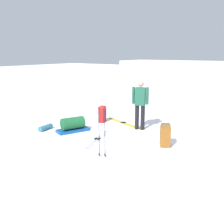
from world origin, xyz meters
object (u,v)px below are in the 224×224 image
object	(u,v)px
skier_standing	(140,102)
ski_pair_near	(97,139)
backpack_large_dark	(165,135)
ski_poles_planted_near	(102,130)
backpack_bright	(102,114)
gear_sled	(73,125)
ski_pair_far	(123,123)
sleeping_mat_rolled	(46,128)

from	to	relation	value
skier_standing	ski_pair_near	xyz separation A→B (m)	(-0.49, -1.73, -0.94)
backpack_large_dark	ski_poles_planted_near	bearing A→B (deg)	-120.61
ski_pair_near	backpack_bright	distance (m)	2.13
gear_sled	ski_poles_planted_near	bearing A→B (deg)	-28.98
ski_pair_far	ski_pair_near	bearing A→B (deg)	-79.12
ski_poles_planted_near	backpack_bright	bearing A→B (deg)	127.33
backpack_large_dark	gear_sled	distance (m)	3.16
backpack_bright	ski_pair_far	bearing A→B (deg)	22.08
backpack_large_dark	skier_standing	bearing A→B (deg)	143.26
gear_sled	sleeping_mat_rolled	bearing A→B (deg)	-154.26
gear_sled	sleeping_mat_rolled	xyz separation A→B (m)	(-0.88, -0.42, -0.13)
skier_standing	gear_sled	world-z (taller)	skier_standing
skier_standing	ski_pair_far	xyz separation A→B (m)	(-0.88, 0.34, -0.94)
backpack_bright	ski_poles_planted_near	distance (m)	3.49
gear_sled	backpack_large_dark	bearing A→B (deg)	8.32
gear_sled	sleeping_mat_rolled	size ratio (longest dim) A/B	2.12
skier_standing	backpack_large_dark	distance (m)	1.90
skier_standing	ski_poles_planted_near	xyz separation A→B (m)	(0.46, -2.72, -0.24)
sleeping_mat_rolled	backpack_bright	bearing A→B (deg)	64.95
ski_pair_far	sleeping_mat_rolled	size ratio (longest dim) A/B	3.51
backpack_bright	sleeping_mat_rolled	distance (m)	2.20
ski_poles_planted_near	gear_sled	world-z (taller)	ski_poles_planted_near
ski_pair_far	backpack_bright	world-z (taller)	backpack_bright
ski_pair_far	gear_sled	xyz separation A→B (m)	(-0.81, -1.87, 0.21)
ski_poles_planted_near	sleeping_mat_rolled	size ratio (longest dim) A/B	2.35
ski_pair_near	ski_pair_far	size ratio (longest dim) A/B	0.92
ski_poles_planted_near	sleeping_mat_rolled	bearing A→B (deg)	165.74
ski_poles_planted_near	gear_sled	distance (m)	2.51
backpack_large_dark	backpack_bright	bearing A→B (deg)	160.25
skier_standing	backpack_bright	distance (m)	1.77
gear_sled	ski_pair_far	bearing A→B (deg)	66.58
ski_pair_far	backpack_large_dark	world-z (taller)	backpack_large_dark
ski_pair_near	backpack_large_dark	size ratio (longest dim) A/B	2.70
backpack_bright	sleeping_mat_rolled	world-z (taller)	backpack_bright
backpack_large_dark	sleeping_mat_rolled	world-z (taller)	backpack_large_dark
ski_pair_near	backpack_large_dark	distance (m)	2.05
gear_sled	ski_pair_near	bearing A→B (deg)	-9.80
ski_poles_planted_near	gear_sled	xyz separation A→B (m)	(-2.15, 1.19, -0.49)
ski_poles_planted_near	gear_sled	size ratio (longest dim) A/B	1.11
backpack_large_dark	gear_sled	bearing A→B (deg)	-171.68
backpack_large_dark	ski_poles_planted_near	distance (m)	1.96
backpack_bright	ski_poles_planted_near	world-z (taller)	ski_poles_planted_near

